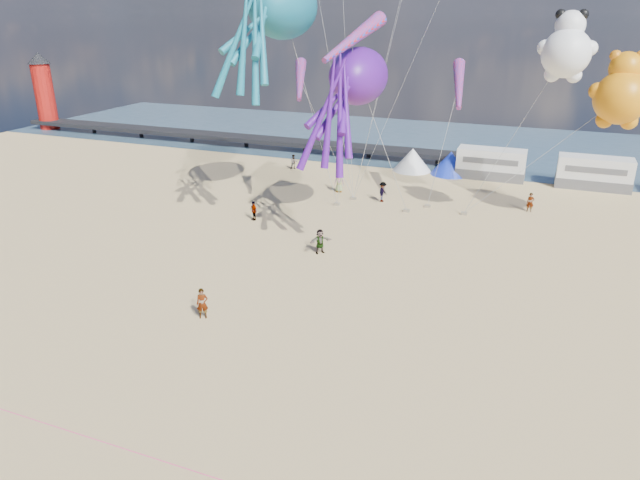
{
  "coord_description": "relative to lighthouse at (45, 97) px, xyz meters",
  "views": [
    {
      "loc": [
        10.53,
        -18.42,
        15.71
      ],
      "look_at": [
        0.91,
        6.0,
        5.17
      ],
      "focal_mm": 32.0,
      "sensor_mm": 36.0,
      "label": 1
    }
  ],
  "objects": [
    {
      "name": "rope_line",
      "position": [
        56.0,
        -49.0,
        -4.48
      ],
      "size": [
        34.0,
        0.03,
        0.03
      ],
      "primitive_type": "cylinder",
      "rotation": [
        0.0,
        1.57,
        0.0
      ],
      "color": "#F2338C",
      "rests_on": "ground"
    },
    {
      "name": "kite_panda",
      "position": [
        67.21,
        -18.64,
        8.59
      ],
      "size": [
        4.47,
        4.28,
        5.59
      ],
      "primitive_type": null,
      "rotation": [
        0.0,
        0.0,
        0.15
      ],
      "color": "white"
    },
    {
      "name": "water",
      "position": [
        56.0,
        11.0,
        -4.48
      ],
      "size": [
        120.0,
        120.0,
        0.0
      ],
      "primitive_type": "plane",
      "color": "#355065",
      "rests_on": "ground"
    },
    {
      "name": "ground",
      "position": [
        56.0,
        -44.0,
        -4.5
      ],
      "size": [
        120.0,
        120.0,
        0.0
      ],
      "primitive_type": "plane",
      "color": "#DBBC7E",
      "rests_on": "ground"
    },
    {
      "name": "tent_white",
      "position": [
        54.0,
        -4.0,
        -3.3
      ],
      "size": [
        4.0,
        4.0,
        2.4
      ],
      "primitive_type": "cone",
      "color": "white",
      "rests_on": "ground"
    },
    {
      "name": "sandbag_e",
      "position": [
        51.39,
        -15.82,
        -4.39
      ],
      "size": [
        0.5,
        0.35,
        0.22
      ],
      "primitive_type": "cube",
      "color": "gray",
      "rests_on": "ground"
    },
    {
      "name": "windsock_right",
      "position": [
        48.31,
        -20.43,
        6.23
      ],
      "size": [
        2.64,
        4.97,
        4.98
      ],
      "primitive_type": null,
      "rotation": [
        0.0,
        0.0,
        0.37
      ],
      "color": "red"
    },
    {
      "name": "windsock_left",
      "position": [
        53.64,
        -23.48,
        9.51
      ],
      "size": [
        2.9,
        7.25,
        7.21
      ],
      "primitive_type": null,
      "rotation": [
        0.0,
        0.0,
        -0.26
      ],
      "color": "red"
    },
    {
      "name": "tent_blue",
      "position": [
        58.0,
        -4.0,
        -3.3
      ],
      "size": [
        4.0,
        4.0,
        2.4
      ],
      "primitive_type": "cone",
      "color": "#1933CC",
      "rests_on": "ground"
    },
    {
      "name": "lighthouse",
      "position": [
        0.0,
        0.0,
        0.0
      ],
      "size": [
        2.6,
        2.6,
        9.0
      ],
      "primitive_type": "cylinder",
      "color": "#A5140F",
      "rests_on": "ground"
    },
    {
      "name": "sandbag_c",
      "position": [
        61.26,
        -16.37,
        -4.39
      ],
      "size": [
        0.5,
        0.35,
        0.22
      ],
      "primitive_type": "cube",
      "color": "gray",
      "rests_on": "ground"
    },
    {
      "name": "kite_octopus_purple",
      "position": [
        53.51,
        -21.72,
        6.86
      ],
      "size": [
        4.65,
        9.4,
        10.41
      ],
      "primitive_type": null,
      "rotation": [
        0.0,
        0.0,
        -0.08
      ],
      "color": "#4D1288"
    },
    {
      "name": "beachgoer_5",
      "position": [
        66.28,
        -13.54,
        -3.68
      ],
      "size": [
        1.53,
        0.52,
        1.63
      ],
      "primitive_type": "imported",
      "rotation": [
        0.0,
        0.0,
        0.03
      ],
      "color": "#7F6659",
      "rests_on": "ground"
    },
    {
      "name": "motorhome_1",
      "position": [
        71.5,
        -4.0,
        -3.0
      ],
      "size": [
        6.6,
        2.5,
        3.0
      ],
      "primitive_type": "cube",
      "color": "silver",
      "rests_on": "ground"
    },
    {
      "name": "beachgoer_3",
      "position": [
        45.58,
        -23.88,
        -3.71
      ],
      "size": [
        1.18,
        1.05,
        1.59
      ],
      "primitive_type": "imported",
      "rotation": [
        0.0,
        0.0,
        5.71
      ],
      "color": "#7F6659",
      "rests_on": "ground"
    },
    {
      "name": "sandbag_d",
      "position": [
        58.04,
        -15.58,
        -4.39
      ],
      "size": [
        0.5,
        0.35,
        0.22
      ],
      "primitive_type": "cube",
      "color": "gray",
      "rests_on": "ground"
    },
    {
      "name": "kite_teddy_orange",
      "position": [
        71.3,
        -16.19,
        5.52
      ],
      "size": [
        5.77,
        5.61,
        6.4
      ],
      "primitive_type": null,
      "rotation": [
        0.0,
        0.0,
        0.37
      ],
      "color": "orange"
    },
    {
      "name": "motorhome_0",
      "position": [
        62.0,
        -4.0,
        -3.0
      ],
      "size": [
        6.6,
        2.5,
        3.0
      ],
      "primitive_type": "cube",
      "color": "silver",
      "rests_on": "ground"
    },
    {
      "name": "standing_person",
      "position": [
        50.41,
        -39.1,
        -3.62
      ],
      "size": [
        0.76,
        0.66,
        1.75
      ],
      "primitive_type": "imported",
      "rotation": [
        0.0,
        0.0,
        0.47
      ],
      "color": "tan",
      "rests_on": "ground"
    },
    {
      "name": "sandbag_a",
      "position": [
        50.6,
        -17.93,
        -4.39
      ],
      "size": [
        0.5,
        0.35,
        0.22
      ],
      "primitive_type": "cube",
      "color": "gray",
      "rests_on": "ground"
    },
    {
      "name": "beachgoer_4",
      "position": [
        53.08,
        -28.29,
        -3.62
      ],
      "size": [
        1.03,
        1.03,
        1.76
      ],
      "primitive_type": "imported",
      "rotation": [
        0.0,
        0.0,
        0.79
      ],
      "color": "#7F6659",
      "rests_on": "ground"
    },
    {
      "name": "kite_octopus_teal",
      "position": [
        46.71,
        -19.8,
        11.59
      ],
      "size": [
        5.33,
        10.37,
        11.38
      ],
      "primitive_type": null,
      "rotation": [
        0.0,
        0.0,
        -0.11
      ],
      "color": "#176E86"
    },
    {
      "name": "beachgoer_2",
      "position": [
        53.99,
        -15.45,
        -3.6
      ],
      "size": [
        0.74,
        0.92,
        1.8
      ],
      "primitive_type": "imported",
      "rotation": [
        0.0,
        0.0,
        1.5
      ],
      "color": "#7F6659",
      "rests_on": "ground"
    },
    {
      "name": "beachgoer_1",
      "position": [
        42.11,
        -8.04,
        -3.71
      ],
      "size": [
        0.92,
        0.83,
        1.58
      ],
      "primitive_type": "imported",
      "rotation": [
        0.0,
        0.0,
        0.56
      ],
      "color": "#7F6659",
      "rests_on": "ground"
    },
    {
      "name": "pier",
      "position": [
        28.0,
        0.0,
        -3.5
      ],
      "size": [
        60.0,
        3.0,
        0.5
      ],
      "primitive_type": "cube",
      "color": "black",
      "rests_on": "ground"
    },
    {
      "name": "windsock_mid",
      "position": [
        59.7,
        -14.88,
        5.79
      ],
      "size": [
        2.22,
        6.66,
        6.59
      ],
      "primitive_type": null,
      "rotation": [
        0.0,
        0.0,
        0.19
      ],
      "color": "red"
    },
    {
      "name": "beachgoer_0",
      "position": [
        49.39,
        -14.05,
        -3.57
      ],
      "size": [
        0.8,
        0.67,
        1.87
      ],
      "primitive_type": "imported",
      "rotation": [
        0.0,
        0.0,
        0.38
      ],
      "color": "#7F6659",
      "rests_on": "ground"
    },
    {
      "name": "sandbag_b",
      "position": [
        56.64,
        -17.4,
        -4.39
      ],
      "size": [
        0.5,
        0.35,
        0.22
      ],
      "primitive_type": "cube",
      "color": "gray",
      "rests_on": "ground"
    }
  ]
}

